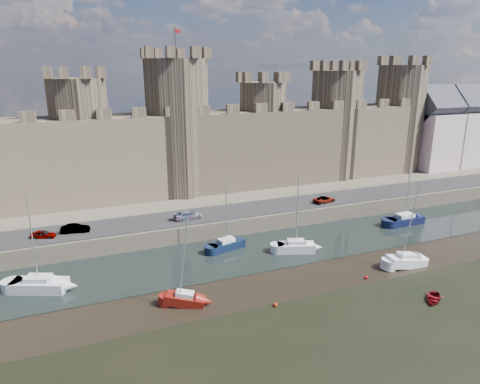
{
  "coord_description": "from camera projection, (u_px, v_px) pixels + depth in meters",
  "views": [
    {
      "loc": [
        -15.51,
        -25.03,
        24.27
      ],
      "look_at": [
        3.17,
        22.0,
        9.36
      ],
      "focal_mm": 32.0,
      "sensor_mm": 36.0,
      "label": 1
    }
  ],
  "objects": [
    {
      "name": "ground",
      "position": [
        304.0,
        378.0,
        34.67
      ],
      "size": [
        160.0,
        160.0,
        0.0
      ],
      "primitive_type": "plane",
      "color": "black",
      "rests_on": "ground"
    },
    {
      "name": "water_channel",
      "position": [
        212.0,
        259.0,
        56.05
      ],
      "size": [
        160.0,
        12.0,
        0.08
      ],
      "primitive_type": "cube",
      "color": "black",
      "rests_on": "ground"
    },
    {
      "name": "quay",
      "position": [
        158.0,
        183.0,
        87.8
      ],
      "size": [
        160.0,
        60.0,
        2.5
      ],
      "primitive_type": "cube",
      "color": "#4C443A",
      "rests_on": "ground"
    },
    {
      "name": "road",
      "position": [
        191.0,
        217.0,
        64.26
      ],
      "size": [
        160.0,
        7.0,
        0.1
      ],
      "primitive_type": "cube",
      "color": "black",
      "rests_on": "quay"
    },
    {
      "name": "castle",
      "position": [
        164.0,
        142.0,
        73.93
      ],
      "size": [
        108.5,
        11.0,
        29.0
      ],
      "color": "#42382B",
      "rests_on": "quay"
    },
    {
      "name": "townhouses",
      "position": [
        478.0,
        128.0,
        97.99
      ],
      "size": [
        35.5,
        9.05,
        18.13
      ],
      "color": "silver",
      "rests_on": "quay"
    },
    {
      "name": "car_0",
      "position": [
        43.0,
        234.0,
        56.19
      ],
      "size": [
        3.41,
        2.22,
        1.08
      ],
      "primitive_type": "imported",
      "rotation": [
        0.0,
        0.0,
        1.24
      ],
      "color": "gray",
      "rests_on": "quay"
    },
    {
      "name": "car_1",
      "position": [
        75.0,
        229.0,
        57.98
      ],
      "size": [
        3.91,
        1.91,
        1.23
      ],
      "primitive_type": "imported",
      "rotation": [
        0.0,
        0.0,
        1.4
      ],
      "color": "gray",
      "rests_on": "quay"
    },
    {
      "name": "car_2",
      "position": [
        188.0,
        215.0,
        63.12
      ],
      "size": [
        4.43,
        1.97,
        1.26
      ],
      "primitive_type": "imported",
      "rotation": [
        0.0,
        0.0,
        1.62
      ],
      "color": "gray",
      "rests_on": "quay"
    },
    {
      "name": "car_3",
      "position": [
        324.0,
        200.0,
        70.82
      ],
      "size": [
        4.21,
        2.48,
        1.1
      ],
      "primitive_type": "imported",
      "rotation": [
        0.0,
        0.0,
        1.75
      ],
      "color": "gray",
      "rests_on": "quay"
    },
    {
      "name": "sailboat_0",
      "position": [
        39.0,
        284.0,
        47.76
      ],
      "size": [
        6.5,
        4.51,
        11.33
      ],
      "rotation": [
        0.0,
        0.0,
        -0.4
      ],
      "color": "silver",
      "rests_on": "ground"
    },
    {
      "name": "sailboat_1",
      "position": [
        227.0,
        244.0,
        58.7
      ],
      "size": [
        5.29,
        3.14,
        9.94
      ],
      "rotation": [
        0.0,
        0.0,
        0.26
      ],
      "color": "black",
      "rests_on": "ground"
    },
    {
      "name": "sailboat_2",
      "position": [
        296.0,
        246.0,
        57.84
      ],
      "size": [
        5.41,
        3.52,
        10.88
      ],
      "rotation": [
        0.0,
        0.0,
        -0.34
      ],
      "color": "silver",
      "rests_on": "ground"
    },
    {
      "name": "sailboat_3",
      "position": [
        405.0,
        219.0,
        68.12
      ],
      "size": [
        6.2,
        2.43,
        10.86
      ],
      "rotation": [
        0.0,
        0.0,
        0.0
      ],
      "color": "black",
      "rests_on": "ground"
    },
    {
      "name": "sailboat_4",
      "position": [
        185.0,
        299.0,
        45.05
      ],
      "size": [
        4.43,
        3.2,
        9.68
      ],
      "rotation": [
        0.0,
        0.0,
        -0.43
      ],
      "color": "maroon",
      "rests_on": "ground"
    },
    {
      "name": "sailboat_5",
      "position": [
        406.0,
        260.0,
        53.83
      ],
      "size": [
        5.26,
        2.44,
        11.01
      ],
      "rotation": [
        0.0,
        0.0,
        -0.09
      ],
      "color": "white",
      "rests_on": "ground"
    },
    {
      "name": "dinghy_4",
      "position": [
        433.0,
        299.0,
        45.88
      ],
      "size": [
        3.55,
        3.47,
        0.6
      ],
      "primitive_type": "imported",
      "rotation": [
        1.57,
        0.0,
        5.43
      ],
      "color": "maroon",
      "rests_on": "ground"
    },
    {
      "name": "buoy_1",
      "position": [
        275.0,
        305.0,
        44.88
      ],
      "size": [
        0.43,
        0.43,
        0.43
      ],
      "primitive_type": "sphere",
      "color": "red",
      "rests_on": "ground"
    },
    {
      "name": "buoy_3",
      "position": [
        366.0,
        278.0,
        50.67
      ],
      "size": [
        0.39,
        0.39,
        0.39
      ],
      "primitive_type": "sphere",
      "color": "red",
      "rests_on": "ground"
    }
  ]
}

